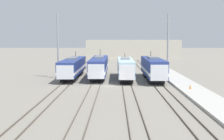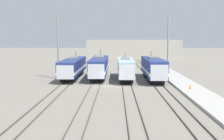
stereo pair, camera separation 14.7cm
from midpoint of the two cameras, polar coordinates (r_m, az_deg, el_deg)
ground_plane at (r=50.04m, az=-0.05°, el=-2.89°), size 400.00×400.00×0.00m
rail_pair_far_left at (r=50.69m, az=-8.58°, el=-2.75°), size 1.50×120.00×0.15m
rail_pair_center_left at (r=50.12m, az=-2.92°, el=-2.79°), size 1.51×120.00×0.15m
rail_pair_center_right at (r=50.06m, az=2.83°, el=-2.80°), size 1.51×120.00×0.15m
rail_pair_far_right at (r=50.49m, az=8.52°, el=-2.79°), size 1.50×120.00×0.15m
locomotive_far_left at (r=59.90m, az=-7.13°, el=0.49°), size 3.09×19.35×4.90m
locomotive_center_left at (r=60.09m, az=-2.30°, el=0.62°), size 2.99×19.71×5.34m
locomotive_center_right at (r=57.09m, az=2.57°, el=0.32°), size 2.77×16.14×4.71m
locomotive_far_right at (r=56.91m, az=7.64°, el=0.34°), size 3.05×16.84×5.14m
catenary_tower_left at (r=59.21m, az=-9.77°, el=4.51°), size 2.87×0.33×12.13m
catenary_tower_right at (r=59.04m, az=10.29°, el=4.50°), size 2.87×0.33×12.13m
platform at (r=51.24m, az=13.36°, el=-2.65°), size 4.00×120.00×0.33m
traffic_cone at (r=46.17m, az=14.19°, el=-2.96°), size 0.31×0.31×0.67m
depot_building at (r=122.28m, az=4.02°, el=3.87°), size 36.32×8.07×6.92m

